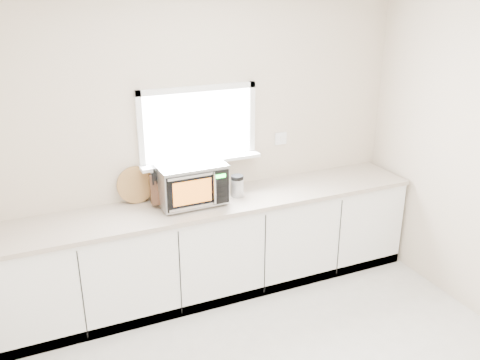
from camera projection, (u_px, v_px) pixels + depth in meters
back_wall at (198, 144)px, 4.61m from camera, size 4.00×0.17×2.70m
cabinets at (212, 249)px, 4.69m from camera, size 3.92×0.60×0.88m
countertop at (211, 203)px, 4.52m from camera, size 3.92×0.64×0.04m
microwave at (190, 182)px, 4.42m from camera, size 0.58×0.48×0.37m
knife_block at (157, 189)px, 4.39m from camera, size 0.15×0.26×0.35m
cutting_board at (136, 185)px, 4.44m from camera, size 0.33×0.08×0.33m
coffee_grinder at (237, 186)px, 4.59m from camera, size 0.13×0.13×0.20m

